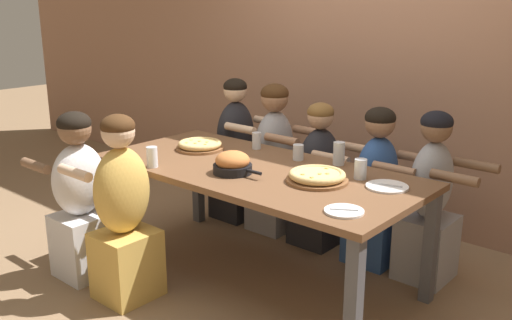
{
  "coord_description": "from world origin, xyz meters",
  "views": [
    {
      "loc": [
        2.22,
        -2.58,
        1.76
      ],
      "look_at": [
        0.0,
        0.0,
        0.79
      ],
      "focal_mm": 40.0,
      "sensor_mm": 36.0,
      "label": 1
    }
  ],
  "objects_px": {
    "empty_plate_b": "(344,211)",
    "diner_far_midleft": "(274,163)",
    "pizza_board_second": "(200,145)",
    "diner_far_right": "(430,204)",
    "diner_near_midleft": "(123,216)",
    "drinking_glass_c": "(298,152)",
    "skillet_bowl": "(233,164)",
    "drinking_glass_d": "(339,155)",
    "pizza_board_main": "(317,176)",
    "drinking_glass_b": "(360,170)",
    "drinking_glass_e": "(256,141)",
    "diner_far_midright": "(376,192)",
    "drinking_glass_a": "(152,158)",
    "empty_plate_a": "(387,187)",
    "diner_near_left": "(81,201)",
    "diner_far_center": "(319,181)",
    "diner_far_left": "(236,155)"
  },
  "relations": [
    {
      "from": "drinking_glass_e",
      "to": "drinking_glass_c",
      "type": "bearing_deg",
      "value": -5.41
    },
    {
      "from": "pizza_board_second",
      "to": "drinking_glass_c",
      "type": "bearing_deg",
      "value": 19.2
    },
    {
      "from": "diner_far_midleft",
      "to": "diner_far_right",
      "type": "height_order",
      "value": "diner_far_midleft"
    },
    {
      "from": "drinking_glass_a",
      "to": "pizza_board_second",
      "type": "bearing_deg",
      "value": 99.86
    },
    {
      "from": "skillet_bowl",
      "to": "drinking_glass_a",
      "type": "bearing_deg",
      "value": -153.3
    },
    {
      "from": "drinking_glass_a",
      "to": "drinking_glass_c",
      "type": "height_order",
      "value": "drinking_glass_a"
    },
    {
      "from": "drinking_glass_d",
      "to": "diner_far_left",
      "type": "height_order",
      "value": "diner_far_left"
    },
    {
      "from": "drinking_glass_d",
      "to": "diner_far_right",
      "type": "bearing_deg",
      "value": 32.37
    },
    {
      "from": "skillet_bowl",
      "to": "diner_far_left",
      "type": "bearing_deg",
      "value": 131.76
    },
    {
      "from": "pizza_board_second",
      "to": "drinking_glass_e",
      "type": "xyz_separation_m",
      "value": [
        0.29,
        0.27,
        0.03
      ]
    },
    {
      "from": "drinking_glass_b",
      "to": "drinking_glass_d",
      "type": "relative_size",
      "value": 0.81
    },
    {
      "from": "diner_far_right",
      "to": "diner_near_midleft",
      "type": "relative_size",
      "value": 0.97
    },
    {
      "from": "diner_far_left",
      "to": "pizza_board_main",
      "type": "bearing_deg",
      "value": 61.47
    },
    {
      "from": "drinking_glass_e",
      "to": "diner_near_midleft",
      "type": "relative_size",
      "value": 0.1
    },
    {
      "from": "empty_plate_b",
      "to": "drinking_glass_e",
      "type": "relative_size",
      "value": 1.7
    },
    {
      "from": "empty_plate_b",
      "to": "diner_far_midleft",
      "type": "relative_size",
      "value": 0.17
    },
    {
      "from": "pizza_board_second",
      "to": "diner_far_midleft",
      "type": "xyz_separation_m",
      "value": [
        0.17,
        0.63,
        -0.24
      ]
    },
    {
      "from": "drinking_glass_e",
      "to": "diner_near_midleft",
      "type": "bearing_deg",
      "value": -96.73
    },
    {
      "from": "diner_far_midright",
      "to": "diner_far_center",
      "type": "distance_m",
      "value": 0.47
    },
    {
      "from": "drinking_glass_a",
      "to": "diner_near_midleft",
      "type": "bearing_deg",
      "value": -75.73
    },
    {
      "from": "pizza_board_main",
      "to": "empty_plate_a",
      "type": "distance_m",
      "value": 0.4
    },
    {
      "from": "drinking_glass_e",
      "to": "skillet_bowl",
      "type": "bearing_deg",
      "value": -63.31
    },
    {
      "from": "pizza_board_second",
      "to": "diner_far_center",
      "type": "bearing_deg",
      "value": 47.05
    },
    {
      "from": "drinking_glass_a",
      "to": "diner_far_right",
      "type": "height_order",
      "value": "diner_far_right"
    },
    {
      "from": "pizza_board_main",
      "to": "drinking_glass_b",
      "type": "distance_m",
      "value": 0.27
    },
    {
      "from": "empty_plate_a",
      "to": "diner_far_midleft",
      "type": "height_order",
      "value": "diner_far_midleft"
    },
    {
      "from": "skillet_bowl",
      "to": "diner_near_midleft",
      "type": "bearing_deg",
      "value": -126.42
    },
    {
      "from": "diner_far_midright",
      "to": "diner_near_midleft",
      "type": "bearing_deg",
      "value": -32.17
    },
    {
      "from": "drinking_glass_d",
      "to": "diner_far_midleft",
      "type": "xyz_separation_m",
      "value": [
        -0.77,
        0.31,
        -0.27
      ]
    },
    {
      "from": "drinking_glass_b",
      "to": "skillet_bowl",
      "type": "bearing_deg",
      "value": -147.88
    },
    {
      "from": "drinking_glass_d",
      "to": "empty_plate_a",
      "type": "bearing_deg",
      "value": -24.69
    },
    {
      "from": "drinking_glass_d",
      "to": "drinking_glass_e",
      "type": "height_order",
      "value": "drinking_glass_d"
    },
    {
      "from": "empty_plate_b",
      "to": "diner_near_left",
      "type": "xyz_separation_m",
      "value": [
        -1.71,
        -0.41,
        -0.24
      ]
    },
    {
      "from": "skillet_bowl",
      "to": "empty_plate_a",
      "type": "xyz_separation_m",
      "value": [
        0.84,
        0.36,
        -0.05
      ]
    },
    {
      "from": "skillet_bowl",
      "to": "diner_far_right",
      "type": "distance_m",
      "value": 1.28
    },
    {
      "from": "pizza_board_second",
      "to": "diner_far_left",
      "type": "relative_size",
      "value": 0.29
    },
    {
      "from": "empty_plate_b",
      "to": "diner_near_midleft",
      "type": "relative_size",
      "value": 0.18
    },
    {
      "from": "pizza_board_main",
      "to": "diner_far_midleft",
      "type": "height_order",
      "value": "diner_far_midleft"
    },
    {
      "from": "pizza_board_second",
      "to": "empty_plate_b",
      "type": "distance_m",
      "value": 1.47
    },
    {
      "from": "drinking_glass_b",
      "to": "drinking_glass_e",
      "type": "xyz_separation_m",
      "value": [
        -0.91,
        0.13,
        0.01
      ]
    },
    {
      "from": "empty_plate_b",
      "to": "diner_far_left",
      "type": "bearing_deg",
      "value": 148.72
    },
    {
      "from": "diner_far_midleft",
      "to": "diner_far_center",
      "type": "relative_size",
      "value": 1.09
    },
    {
      "from": "skillet_bowl",
      "to": "drinking_glass_d",
      "type": "bearing_deg",
      "value": 55.89
    },
    {
      "from": "pizza_board_second",
      "to": "diner_far_midright",
      "type": "xyz_separation_m",
      "value": [
        1.05,
        0.63,
        -0.27
      ]
    },
    {
      "from": "pizza_board_main",
      "to": "pizza_board_second",
      "type": "height_order",
      "value": "pizza_board_main"
    },
    {
      "from": "drinking_glass_a",
      "to": "drinking_glass_c",
      "type": "xyz_separation_m",
      "value": [
        0.59,
        0.73,
        -0.01
      ]
    },
    {
      "from": "drinking_glass_c",
      "to": "diner_far_midleft",
      "type": "distance_m",
      "value": 0.69
    },
    {
      "from": "diner_near_left",
      "to": "diner_far_right",
      "type": "xyz_separation_m",
      "value": [
        1.72,
        1.41,
        -0.0
      ]
    },
    {
      "from": "drinking_glass_b",
      "to": "drinking_glass_c",
      "type": "bearing_deg",
      "value": 170.16
    },
    {
      "from": "empty_plate_b",
      "to": "diner_far_midleft",
      "type": "xyz_separation_m",
      "value": [
        -1.25,
        1.0,
        -0.21
      ]
    }
  ]
}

